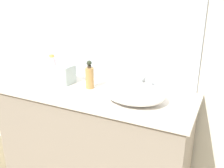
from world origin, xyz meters
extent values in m
cube|color=silver|center=(0.00, 0.73, 1.30)|extent=(6.00, 0.06, 2.60)
cube|color=gray|center=(-0.07, 0.43, 0.42)|extent=(1.37, 0.48, 0.85)
cube|color=silver|center=(-0.07, 0.43, 0.86)|extent=(1.41, 0.52, 0.03)
cube|color=#B2BCC6|center=(-0.07, 0.69, 1.39)|extent=(1.31, 0.01, 1.03)
ellipsoid|color=silver|center=(0.26, 0.38, 0.93)|extent=(0.39, 0.29, 0.11)
cylinder|color=silver|center=(0.26, 0.56, 0.94)|extent=(0.02, 0.02, 0.12)
cylinder|color=silver|center=(0.26, 0.50, 0.98)|extent=(0.02, 0.12, 0.02)
sphere|color=silver|center=(0.26, 0.57, 1.01)|extent=(0.03, 0.03, 0.03)
cylinder|color=#AF8146|center=(-0.10, 0.46, 0.95)|extent=(0.06, 0.06, 0.15)
cylinder|color=#382D21|center=(-0.10, 0.46, 1.03)|extent=(0.03, 0.03, 0.02)
sphere|color=#2C3522|center=(-0.10, 0.46, 1.06)|extent=(0.03, 0.03, 0.03)
cylinder|color=#2E3225|center=(-0.10, 0.45, 1.06)|extent=(0.02, 0.02, 0.02)
cylinder|color=white|center=(-0.48, 0.54, 0.96)|extent=(0.07, 0.07, 0.16)
cylinder|color=#D6B152|center=(-0.48, 0.54, 1.05)|extent=(0.04, 0.04, 0.02)
cube|color=#B1C4C1|center=(-0.32, 0.47, 0.94)|extent=(0.13, 0.13, 0.13)
cone|color=white|center=(-0.32, 0.47, 1.03)|extent=(0.06, 0.06, 0.04)
camera|label=1|loc=(0.75, -0.97, 1.53)|focal=40.70mm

